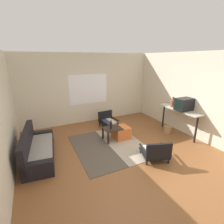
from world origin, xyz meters
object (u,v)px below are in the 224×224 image
Objects in this scene: armchair_by_window at (108,120)px; ottoman_orange at (121,132)px; console_shelf at (179,112)px; clay_vase at (173,103)px; wicker_basket at (167,129)px; armchair_striped_foreground at (156,152)px; coffee_table at (113,131)px; crt_television at (184,104)px; glass_bottle at (111,125)px; couch at (37,150)px.

armchair_by_window is 1.10m from ottoman_orange.
clay_vase is at bearing 90.00° from console_shelf.
ottoman_orange is 1.70m from wicker_basket.
ottoman_orange is (-0.19, 1.47, -0.04)m from armchair_striped_foreground.
console_shelf reaches higher than ottoman_orange.
wicker_basket is (1.47, 1.12, -0.12)m from armchair_striped_foreground.
console_shelf is 6.25× the size of wicker_basket.
coffee_table is 1.06× the size of crt_television.
armchair_striped_foreground is at bearing -71.49° from coffee_table.
console_shelf reaches higher than coffee_table.
console_shelf is 0.34m from crt_television.
glass_bottle is (-0.56, 1.46, 0.28)m from armchair_striped_foreground.
couch is at bearing -178.55° from glass_bottle.
glass_bottle is (-0.06, -0.01, 0.20)m from coffee_table.
clay_vase is (1.71, 1.25, 0.78)m from armchair_striped_foreground.
couch reaches higher than armchair_by_window.
wicker_basket is (-0.24, -0.12, -0.89)m from clay_vase.
armchair_striped_foreground is (0.50, -1.48, -0.08)m from coffee_table.
armchair_striped_foreground is at bearing -82.72° from ottoman_orange.
couch is 4.54m from crt_television.
armchair_by_window is 1.21× the size of crt_television.
wicker_basket is at bearing 37.32° from armchair_striped_foreground.
ottoman_orange is 2.07m from console_shelf.
coffee_table is 1.67× the size of clay_vase.
console_shelf is at bearing -90.00° from clay_vase.
clay_vase is at bearing 27.21° from wicker_basket.
armchair_striped_foreground is 1.60× the size of ottoman_orange.
coffee_table is at bearing 169.81° from wicker_basket.
console_shelf is at bearing -40.07° from wicker_basket.
crt_television is at bearing -16.94° from glass_bottle.
coffee_table is at bearing 174.03° from clay_vase.
crt_television is (2.21, -0.70, 0.77)m from coffee_table.
clay_vase is (1.90, -0.23, 0.82)m from ottoman_orange.
coffee_table is 0.71× the size of armchair_striped_foreground.
clay_vase is 2.33m from glass_bottle.
wicker_basket is at bearing -3.91° from couch.
armchair_striped_foreground is 2.87× the size of glass_bottle.
crt_television is at bearing -17.72° from coffee_table.
crt_television is (1.89, -1.80, 0.84)m from armchair_by_window.
crt_television reaches higher than ottoman_orange.
crt_television is (1.71, 0.77, 0.85)m from armchair_striped_foreground.
wicker_basket is at bearing -10.19° from coffee_table.
coffee_table is 2.33m from clay_vase.
wicker_basket is at bearing 123.95° from crt_television.
crt_television is (-0.00, -0.15, 0.31)m from console_shelf.
couch is 4.48m from console_shelf.
couch is 4.49m from clay_vase.
couch is 2.79m from armchair_by_window.
console_shelf reaches higher than couch.
console_shelf is 0.74m from wicker_basket.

